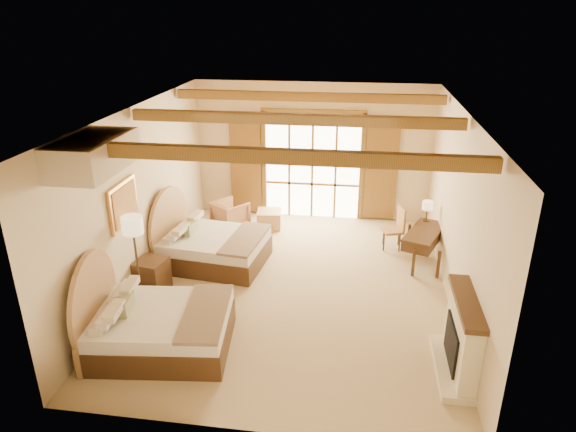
% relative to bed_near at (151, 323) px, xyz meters
% --- Properties ---
extents(floor, '(7.00, 7.00, 0.00)m').
position_rel_bed_near_xyz_m(floor, '(1.85, 2.06, -0.40)').
color(floor, '#CEB486').
rests_on(floor, ground).
extents(wall_back, '(5.50, 0.00, 5.50)m').
position_rel_bed_near_xyz_m(wall_back, '(1.85, 5.56, 1.20)').
color(wall_back, beige).
rests_on(wall_back, ground).
extents(wall_left, '(0.00, 7.00, 7.00)m').
position_rel_bed_near_xyz_m(wall_left, '(-0.90, 2.06, 1.20)').
color(wall_left, beige).
rests_on(wall_left, ground).
extents(wall_right, '(0.00, 7.00, 7.00)m').
position_rel_bed_near_xyz_m(wall_right, '(4.60, 2.06, 1.20)').
color(wall_right, beige).
rests_on(wall_right, ground).
extents(ceiling, '(7.00, 7.00, 0.00)m').
position_rel_bed_near_xyz_m(ceiling, '(1.85, 2.06, 2.80)').
color(ceiling, '#AD7738').
rests_on(ceiling, ground).
extents(ceiling_beams, '(5.39, 4.60, 0.18)m').
position_rel_bed_near_xyz_m(ceiling_beams, '(1.85, 2.06, 2.68)').
color(ceiling_beams, olive).
rests_on(ceiling_beams, ceiling).
extents(french_doors, '(3.95, 0.08, 2.60)m').
position_rel_bed_near_xyz_m(french_doors, '(1.85, 5.50, 0.85)').
color(french_doors, white).
rests_on(french_doors, ground).
extents(fireplace, '(0.46, 1.40, 1.16)m').
position_rel_bed_near_xyz_m(fireplace, '(4.45, 0.06, 0.11)').
color(fireplace, beige).
rests_on(fireplace, ground).
extents(painting, '(0.06, 0.95, 0.75)m').
position_rel_bed_near_xyz_m(painting, '(-0.85, 1.31, 1.35)').
color(painting, gold).
rests_on(painting, wall_left).
extents(canopy_valance, '(0.70, 1.40, 0.45)m').
position_rel_bed_near_xyz_m(canopy_valance, '(-0.55, 0.06, 2.55)').
color(canopy_valance, beige).
rests_on(canopy_valance, ceiling).
extents(bed_near, '(2.18, 1.74, 1.33)m').
position_rel_bed_near_xyz_m(bed_near, '(0.00, 0.00, 0.00)').
color(bed_near, '#472917').
rests_on(bed_near, floor).
extents(bed_far, '(2.15, 1.71, 1.30)m').
position_rel_bed_near_xyz_m(bed_far, '(0.03, 2.76, -0.01)').
color(bed_far, '#472917').
rests_on(bed_far, floor).
extents(nightstand, '(0.60, 0.60, 0.61)m').
position_rel_bed_near_xyz_m(nightstand, '(-0.62, 1.53, -0.10)').
color(nightstand, '#472917').
rests_on(nightstand, floor).
extents(floor_lamp, '(0.34, 0.34, 1.62)m').
position_rel_bed_near_xyz_m(floor_lamp, '(-0.65, 1.10, 0.98)').
color(floor_lamp, '#3D2F1D').
rests_on(floor_lamp, floor).
extents(armchair, '(0.97, 0.97, 0.64)m').
position_rel_bed_near_xyz_m(armchair, '(0.06, 4.54, -0.08)').
color(armchair, '#AF774E').
rests_on(armchair, floor).
extents(ottoman, '(0.60, 0.60, 0.39)m').
position_rel_bed_near_xyz_m(ottoman, '(0.94, 4.69, -0.21)').
color(ottoman, '#AC7C5A').
rests_on(ottoman, floor).
extents(desk, '(0.99, 1.40, 0.69)m').
position_rel_bed_near_xyz_m(desk, '(4.28, 3.37, -0.03)').
color(desk, '#472917').
rests_on(desk, floor).
extents(desk_chair, '(0.51, 0.50, 0.91)m').
position_rel_bed_near_xyz_m(desk_chair, '(3.72, 3.96, -0.12)').
color(desk_chair, '#A66C3D').
rests_on(desk_chair, floor).
extents(desk_lamp, '(0.21, 0.21, 0.43)m').
position_rel_bed_near_xyz_m(desk_lamp, '(4.36, 3.88, 0.61)').
color(desk_lamp, '#3D2F1D').
rests_on(desk_lamp, desk).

